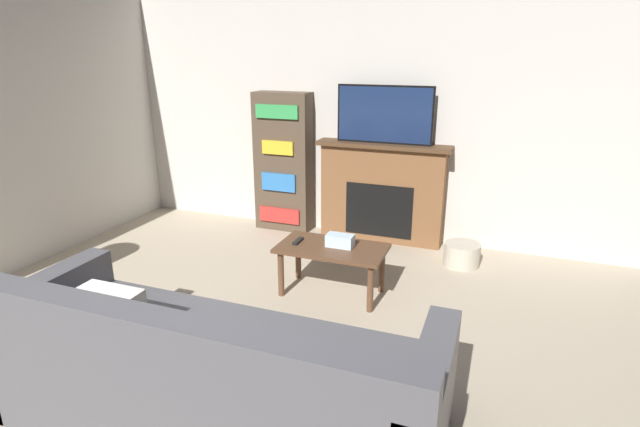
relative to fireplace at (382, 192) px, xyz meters
name	(u,v)px	position (x,y,z in m)	size (l,w,h in m)	color
wall_back	(351,109)	(-0.39, 0.14, 0.83)	(6.06, 0.06, 2.70)	beige
wall_side	(0,121)	(-2.96, -1.83, 0.83)	(0.06, 4.88, 2.70)	beige
fireplace	(382,192)	(0.00, 0.00, 0.00)	(1.37, 0.28, 1.04)	brown
tv	(384,115)	(0.00, -0.02, 0.80)	(0.97, 0.03, 0.57)	black
couch	(208,378)	(-0.18, -3.04, -0.23)	(2.43, 0.92, 0.85)	#4C4C51
coffee_table	(332,254)	(-0.07, -1.36, -0.17)	(0.88, 0.48, 0.42)	brown
tissue_box	(340,241)	(-0.01, -1.34, -0.05)	(0.22, 0.12, 0.10)	silver
remote_control	(298,241)	(-0.37, -1.38, -0.09)	(0.04, 0.15, 0.02)	black
bookshelf	(284,163)	(-1.11, -0.02, 0.23)	(0.62, 0.29, 1.51)	#4C3D2D
storage_basket	(462,254)	(0.88, -0.39, -0.42)	(0.33, 0.33, 0.21)	#BCB29E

